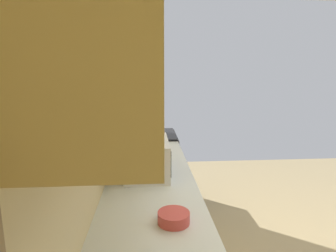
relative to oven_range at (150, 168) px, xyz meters
The scene contains 5 objects.
wall_back 1.84m from the oven_range, 166.48° to the left, with size 4.09×0.12×2.59m, color beige.
upper_cabinets 2.38m from the oven_range, behind, with size 1.80×0.33×0.70m.
oven_range is the anchor object (origin of this frame).
microwave 1.42m from the oven_range, behind, with size 0.51×0.33×0.26m.
bowl 2.08m from the oven_range, behind, with size 0.17×0.17×0.06m.
Camera 1 is at (-1.73, 1.25, 1.65)m, focal length 29.61 mm.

